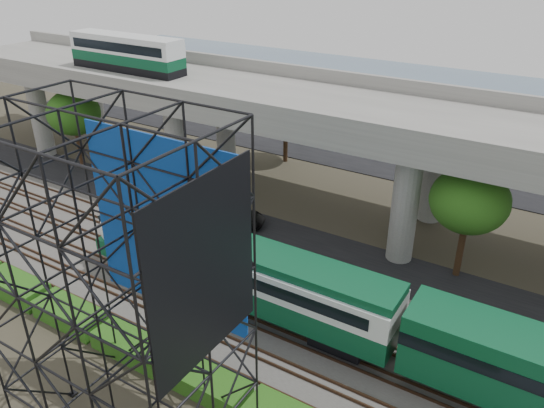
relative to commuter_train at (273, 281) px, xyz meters
The scene contains 13 objects.
ground 6.98m from the commuter_train, 161.67° to the right, with size 140.00×140.00×0.00m, color #474233.
ballast_bed 6.65m from the commuter_train, behind, with size 90.00×12.00×0.20m, color slate.
service_road 10.81m from the commuter_train, 125.38° to the left, with size 90.00×5.00×0.08m, color black.
parking_lot 32.69m from the commuter_train, 100.68° to the left, with size 90.00×18.00×0.08m, color black.
harbor_water 54.41m from the commuter_train, 96.38° to the left, with size 140.00×40.00×0.03m, color #4A5D7A.
rail_tracks 6.57m from the commuter_train, behind, with size 90.00×9.52×0.16m.
commuter_train is the anchor object (origin of this frame).
overpass 16.70m from the commuter_train, 117.78° to the left, with size 80.00×12.00×12.40m.
scaffold_tower 11.03m from the commuter_train, 95.67° to the right, with size 9.36×6.36×15.00m.
hedge_strip 8.39m from the commuter_train, 128.60° to the right, with size 34.60×1.80×1.20m.
trees 17.96m from the commuter_train, 127.07° to the left, with size 40.94×16.94×7.69m.
suv 12.13m from the commuter_train, 136.94° to the left, with size 2.34×5.07×1.41m, color black.
parked_cars 31.92m from the commuter_train, 95.85° to the left, with size 40.10×9.72×1.32m.
Camera 1 is at (19.03, -19.15, 20.27)m, focal length 35.00 mm.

